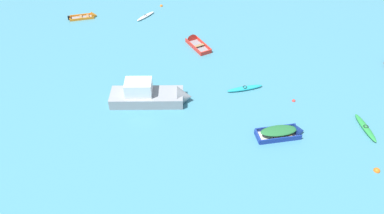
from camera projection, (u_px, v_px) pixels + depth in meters
The scene contains 10 objects.
kayak_turquoise_outer_right at pixel (245, 88), 29.67m from camera, with size 3.10×1.60×0.30m.
kayak_white_far_right at pixel (146, 16), 39.84m from camera, with size 1.76×2.66×0.27m.
kayak_green_near_right at pixel (365, 128), 26.07m from camera, with size 1.20×3.04×0.29m.
rowboat_red_far_back at pixel (194, 41), 35.49m from camera, with size 3.00×3.55×1.12m.
rowboat_orange_distant_center at pixel (89, 16), 39.81m from camera, with size 3.17×2.00×0.95m.
motor_launch_grey_back_row_left at pixel (153, 95), 28.14m from camera, with size 6.65×2.74×2.41m.
rowboat_deep_blue_midfield_left at pixel (286, 132), 25.46m from camera, with size 3.75×2.15×1.15m.
mooring_buoy_near_foreground at pixel (294, 101), 28.63m from camera, with size 0.29×0.29×0.29m, color red.
mooring_buoy_central at pixel (377, 171), 23.17m from camera, with size 0.42×0.42×0.42m, color orange.
mooring_buoy_between_boats_left at pixel (161, 6), 42.11m from camera, with size 0.36×0.36×0.36m, color orange.
Camera 1 is at (2.35, 2.90, 18.24)m, focal length 33.10 mm.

